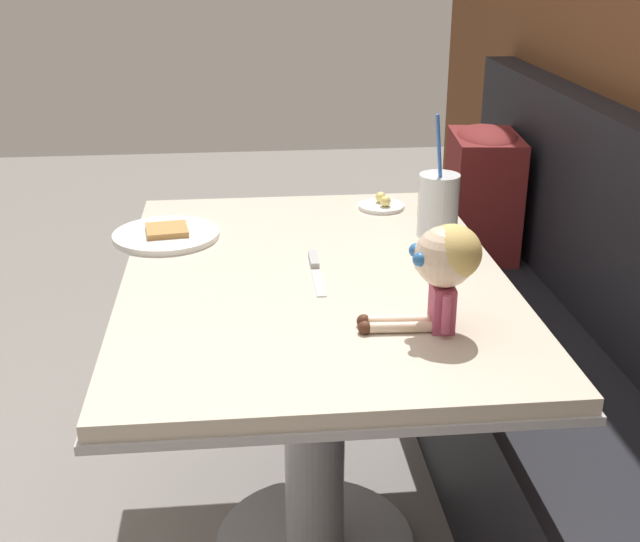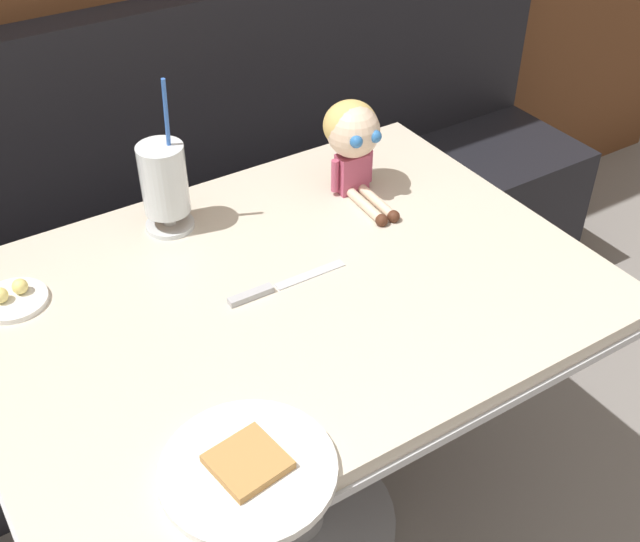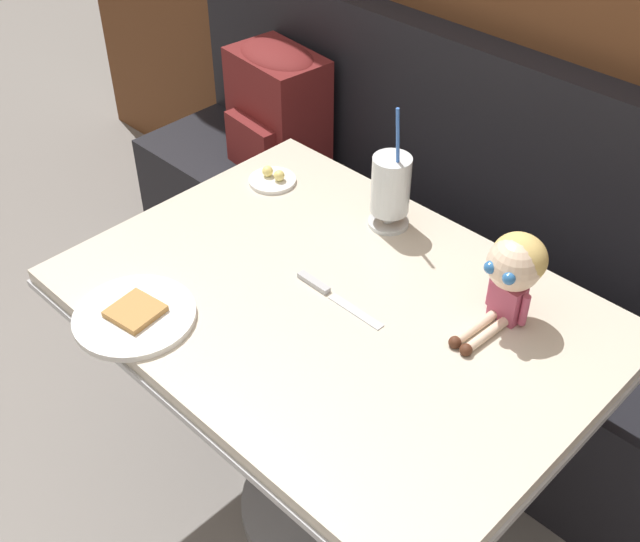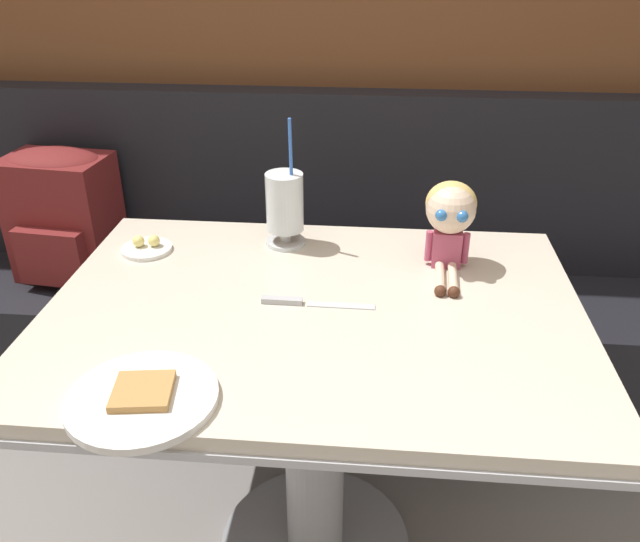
{
  "view_description": "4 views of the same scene",
  "coord_description": "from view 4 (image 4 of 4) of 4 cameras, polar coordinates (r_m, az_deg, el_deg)",
  "views": [
    {
      "loc": [
        1.61,
        0.03,
        1.41
      ],
      "look_at": [
        0.12,
        0.18,
        0.79
      ],
      "focal_mm": 46.49,
      "sensor_mm": 36.0,
      "label": 1
    },
    {
      "loc": [
        -0.54,
        -0.78,
        1.64
      ],
      "look_at": [
        0.05,
        0.14,
        0.78
      ],
      "focal_mm": 44.47,
      "sensor_mm": 36.0,
      "label": 2
    },
    {
      "loc": [
        0.86,
        -0.73,
        1.85
      ],
      "look_at": [
        -0.02,
        0.16,
        0.82
      ],
      "focal_mm": 44.85,
      "sensor_mm": 36.0,
      "label": 3
    },
    {
      "loc": [
        0.11,
        -0.95,
        1.43
      ],
      "look_at": [
        0.01,
        0.17,
        0.83
      ],
      "focal_mm": 36.39,
      "sensor_mm": 36.0,
      "label": 4
    }
  ],
  "objects": [
    {
      "name": "seated_doll",
      "position": [
        1.46,
        11.4,
        4.98
      ],
      "size": [
        0.12,
        0.22,
        0.2
      ],
      "color": "#B74C6B",
      "rests_on": "diner_table"
    },
    {
      "name": "diner_table",
      "position": [
        1.44,
        -0.5,
        -9.76
      ],
      "size": [
        1.11,
        0.81,
        0.74
      ],
      "color": "beige",
      "rests_on": "ground"
    },
    {
      "name": "booth_bench",
      "position": [
        2.08,
        1.22,
        -3.82
      ],
      "size": [
        2.6,
        0.48,
        1.0
      ],
      "color": "black",
      "rests_on": "ground"
    },
    {
      "name": "backpack",
      "position": [
        2.12,
        -21.7,
        4.79
      ],
      "size": [
        0.32,
        0.27,
        0.41
      ],
      "color": "maroon",
      "rests_on": "booth_bench"
    },
    {
      "name": "toast_plate",
      "position": [
        1.12,
        -15.37,
        -10.68
      ],
      "size": [
        0.25,
        0.25,
        0.03
      ],
      "color": "white",
      "rests_on": "diner_table"
    },
    {
      "name": "milkshake_glass",
      "position": [
        1.55,
        -3.11,
        5.71
      ],
      "size": [
        0.1,
        0.1,
        0.32
      ],
      "color": "silver",
      "rests_on": "diner_table"
    },
    {
      "name": "butter_saucer",
      "position": [
        1.61,
        -15.01,
        2.05
      ],
      "size": [
        0.12,
        0.12,
        0.04
      ],
      "color": "white",
      "rests_on": "diner_table"
    },
    {
      "name": "butter_knife",
      "position": [
        1.34,
        -1.93,
        -2.73
      ],
      "size": [
        0.24,
        0.02,
        0.01
      ],
      "color": "silver",
      "rests_on": "diner_table"
    },
    {
      "name": "wood_panel_wall",
      "position": [
        2.02,
        2.02,
        21.64
      ],
      "size": [
        4.4,
        0.08,
        2.4
      ],
      "primitive_type": "cube",
      "color": "brown",
      "rests_on": "ground"
    }
  ]
}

